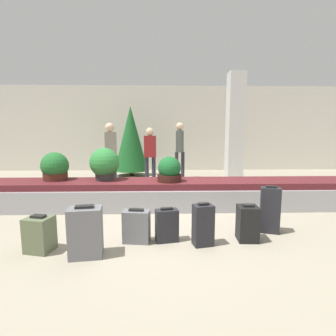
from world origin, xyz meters
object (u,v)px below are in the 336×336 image
object	(u,v)px
suitcase_4	(86,232)
potted_plant_1	(169,171)
suitcase_0	(203,225)
suitcase_6	(137,226)
traveler_1	(180,145)
traveler_2	(150,151)
suitcase_5	(167,225)
potted_plant_2	(105,164)
potted_plant_0	(55,167)
pillar	(235,128)
traveler_0	(110,149)
decorated_tree	(131,139)
suitcase_3	(248,223)
suitcase_2	(40,234)
suitcase_1	(270,210)

from	to	relation	value
suitcase_4	potted_plant_1	distance (m)	2.31
suitcase_0	suitcase_6	bearing A→B (deg)	160.29
traveler_1	traveler_2	world-z (taller)	traveler_1
suitcase_5	suitcase_6	xyz separation A→B (m)	(-0.41, -0.02, -0.00)
suitcase_4	suitcase_6	distance (m)	0.70
potted_plant_2	potted_plant_0	bearing A→B (deg)	178.31
pillar	traveler_0	xyz separation A→B (m)	(-3.57, -0.65, -0.56)
suitcase_6	decorated_tree	xyz separation A→B (m)	(-0.66, 5.44, 1.03)
pillar	traveler_2	world-z (taller)	pillar
pillar	suitcase_0	size ratio (longest dim) A/B	5.51
potted_plant_1	traveler_2	world-z (taller)	traveler_2
suitcase_3	suitcase_5	world-z (taller)	suitcase_3
suitcase_0	traveler_0	bearing A→B (deg)	104.69
suitcase_4	traveler_0	distance (m)	4.19
suitcase_4	suitcase_5	bearing A→B (deg)	15.10
suitcase_3	potted_plant_0	size ratio (longest dim) A/B	0.92
suitcase_3	potted_plant_2	distance (m)	3.00
suitcase_2	suitcase_5	world-z (taller)	suitcase_5
suitcase_5	potted_plant_0	bearing A→B (deg)	128.92
suitcase_1	potted_plant_1	size ratio (longest dim) A/B	1.46
traveler_2	decorated_tree	size ratio (longest dim) A/B	0.69
suitcase_1	traveler_2	bearing A→B (deg)	133.77
potted_plant_0	decorated_tree	distance (m)	3.81
potted_plant_2	traveler_0	size ratio (longest dim) A/B	0.38
suitcase_1	suitcase_5	distance (m)	1.58
traveler_0	traveler_1	distance (m)	2.26
suitcase_5	decorated_tree	bearing A→B (deg)	89.67
potted_plant_2	traveler_2	size ratio (longest dim) A/B	0.40
traveler_2	suitcase_0	bearing A→B (deg)	-71.84
traveler_0	suitcase_2	bearing A→B (deg)	-112.14
potted_plant_1	traveler_0	size ratio (longest dim) A/B	0.28
suitcase_6	traveler_0	world-z (taller)	traveler_0
suitcase_4	potted_plant_2	xyz separation A→B (m)	(-0.22, 2.20, 0.55)
suitcase_4	suitcase_6	size ratio (longest dim) A/B	1.35
suitcase_5	suitcase_6	bearing A→B (deg)	170.61
suitcase_6	potted_plant_1	bearing A→B (deg)	80.10
suitcase_0	potted_plant_0	distance (m)	3.36
suitcase_4	pillar	bearing A→B (deg)	49.28
suitcase_3	potted_plant_0	world-z (taller)	potted_plant_0
suitcase_0	potted_plant_1	distance (m)	1.83
suitcase_6	traveler_0	bearing A→B (deg)	113.08
suitcase_0	potted_plant_2	world-z (taller)	potted_plant_2
pillar	suitcase_6	distance (m)	5.23
suitcase_0	potted_plant_2	size ratio (longest dim) A/B	0.90
pillar	potted_plant_2	bearing A→B (deg)	-142.59
suitcase_6	suitcase_4	bearing A→B (deg)	-137.94
potted_plant_1	traveler_1	size ratio (longest dim) A/B	0.28
pillar	suitcase_2	size ratio (longest dim) A/B	6.78
potted_plant_2	traveler_2	xyz separation A→B (m)	(0.83, 2.22, 0.09)
potted_plant_2	suitcase_1	bearing A→B (deg)	-28.75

